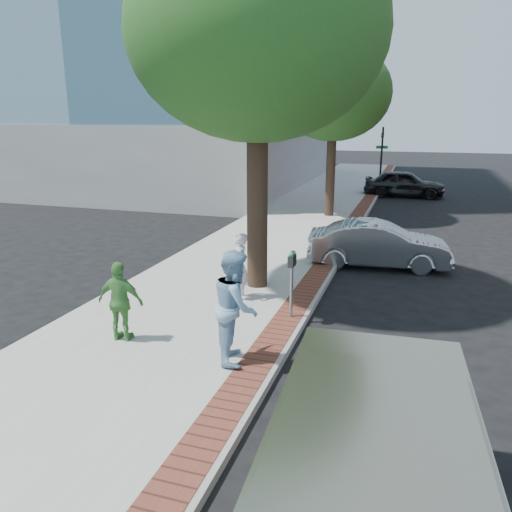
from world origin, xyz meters
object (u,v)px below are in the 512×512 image
at_px(sedan_silver, 378,245).
at_px(bg_car, 404,183).
at_px(parking_meter, 292,270).
at_px(person_gray, 240,266).
at_px(van, 371,503).
at_px(person_officer, 236,306).
at_px(person_green, 121,302).

xyz_separation_m(sedan_silver, bg_car, (0.24, 14.53, 0.07)).
xyz_separation_m(parking_meter, person_gray, (-1.46, 0.78, -0.26)).
bearing_deg(van, parking_meter, 107.16).
bearing_deg(parking_meter, person_officer, -101.67).
bearing_deg(parking_meter, person_gray, 151.98).
height_order(person_gray, bg_car, person_gray).
bearing_deg(bg_car, person_gray, 169.15).
distance_m(person_officer, sedan_silver, 7.45).
relative_size(parking_meter, bg_car, 0.33).
xyz_separation_m(person_officer, bg_car, (2.13, 21.72, -0.41)).
bearing_deg(person_gray, bg_car, 157.22).
bearing_deg(bg_car, person_green, 166.87).
relative_size(parking_meter, sedan_silver, 0.36).
xyz_separation_m(bg_car, van, (0.56, -25.51, 0.25)).
distance_m(parking_meter, person_gray, 1.67).
distance_m(parking_meter, sedan_silver, 5.20).
bearing_deg(person_officer, person_green, 70.02).
height_order(parking_meter, van, van).
bearing_deg(parking_meter, bg_car, 85.11).
distance_m(parking_meter, person_green, 3.56).
relative_size(person_officer, sedan_silver, 0.49).
bearing_deg(person_gray, van, 15.26).
bearing_deg(bg_car, person_officer, 173.04).
xyz_separation_m(parking_meter, bg_car, (1.67, 19.50, -0.45)).
distance_m(person_gray, sedan_silver, 5.10).
relative_size(person_officer, person_green, 1.28).
bearing_deg(person_gray, person_officer, 5.26).
bearing_deg(bg_car, van, 179.90).
bearing_deg(person_officer, bg_car, -23.89).
bearing_deg(van, person_gray, 115.33).
relative_size(person_officer, van, 0.40).
xyz_separation_m(parking_meter, sedan_silver, (1.43, 4.98, -0.52)).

